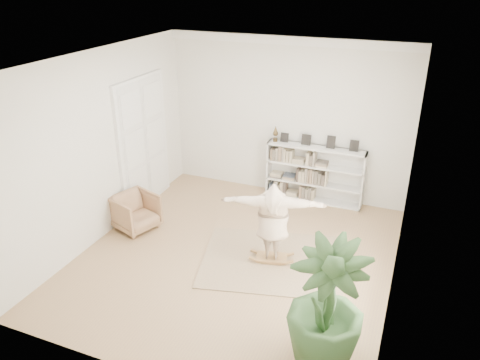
{
  "coord_description": "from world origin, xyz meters",
  "views": [
    {
      "loc": [
        2.8,
        -6.73,
        4.93
      ],
      "look_at": [
        -0.09,
        0.4,
        1.38
      ],
      "focal_mm": 35.0,
      "sensor_mm": 36.0,
      "label": 1
    }
  ],
  "objects_px": {
    "houseplant": "(326,305)",
    "armchair": "(136,212)",
    "rocker_board": "(272,258)",
    "person": "(273,219)",
    "bookshelf": "(314,174)"
  },
  "relations": [
    {
      "from": "houseplant",
      "to": "armchair",
      "type": "bearing_deg",
      "value": 154.7
    },
    {
      "from": "rocker_board",
      "to": "person",
      "type": "distance_m",
      "value": 0.8
    },
    {
      "from": "rocker_board",
      "to": "person",
      "type": "bearing_deg",
      "value": -103.77
    },
    {
      "from": "rocker_board",
      "to": "person",
      "type": "relative_size",
      "value": 0.34
    },
    {
      "from": "bookshelf",
      "to": "houseplant",
      "type": "height_order",
      "value": "houseplant"
    },
    {
      "from": "bookshelf",
      "to": "rocker_board",
      "type": "distance_m",
      "value": 2.76
    },
    {
      "from": "bookshelf",
      "to": "houseplant",
      "type": "bearing_deg",
      "value": -74.57
    },
    {
      "from": "bookshelf",
      "to": "houseplant",
      "type": "distance_m",
      "value": 4.83
    },
    {
      "from": "rocker_board",
      "to": "houseplant",
      "type": "relative_size",
      "value": 0.33
    },
    {
      "from": "rocker_board",
      "to": "houseplant",
      "type": "height_order",
      "value": "houseplant"
    },
    {
      "from": "person",
      "to": "bookshelf",
      "type": "bearing_deg",
      "value": -105.78
    },
    {
      "from": "bookshelf",
      "to": "rocker_board",
      "type": "height_order",
      "value": "bookshelf"
    },
    {
      "from": "armchair",
      "to": "rocker_board",
      "type": "xyz_separation_m",
      "value": [
        2.95,
        -0.1,
        -0.29
      ]
    },
    {
      "from": "bookshelf",
      "to": "person",
      "type": "bearing_deg",
      "value": -92.0
    },
    {
      "from": "bookshelf",
      "to": "houseplant",
      "type": "relative_size",
      "value": 1.19
    }
  ]
}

